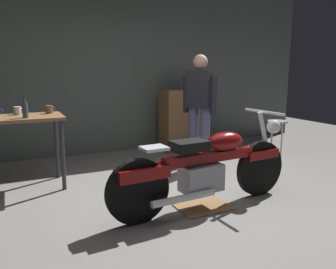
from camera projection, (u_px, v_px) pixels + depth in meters
The scene contains 11 objects.
ground_plane at pixel (194, 203), 3.73m from camera, with size 12.00×12.00×0.00m, color gray.
back_wall at pixel (116, 64), 5.92m from camera, with size 8.00×0.12×3.10m, color #56605B.
workbench at pixel (6, 127), 4.00m from camera, with size 1.30×0.64×0.90m.
motorcycle at pixel (207, 167), 3.54m from camera, with size 2.19×0.60×1.00m.
person_standing at pixel (200, 105), 5.14m from camera, with size 0.38×0.50×1.67m.
shop_stool at pixel (277, 129), 5.46m from camera, with size 0.32×0.32×0.64m.
wooden_dresser at pixel (183, 120), 6.13m from camera, with size 0.80×0.47×1.10m.
drip_tray at pixel (204, 207), 3.62m from camera, with size 0.56×0.40×0.01m, color olive.
mug_white_ceramic at pixel (18, 111), 4.20m from camera, with size 0.12×0.09×0.10m.
mug_brown_stoneware at pixel (49, 109), 4.31m from camera, with size 0.12×0.09×0.10m.
bottle at pixel (25, 110), 3.90m from camera, with size 0.06×0.06×0.24m.
Camera 1 is at (-1.78, -3.05, 1.46)m, focal length 36.17 mm.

